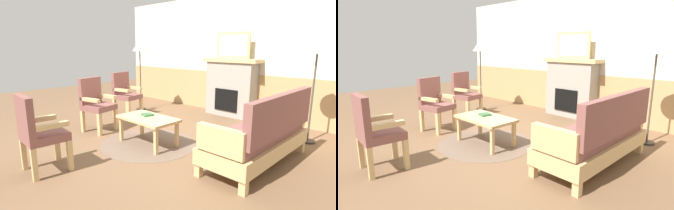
% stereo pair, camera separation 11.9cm
% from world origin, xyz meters
% --- Properties ---
extents(ground_plane, '(14.00, 14.00, 0.00)m').
position_xyz_m(ground_plane, '(0.00, 0.00, 0.00)').
color(ground_plane, brown).
extents(wall_back, '(7.20, 0.14, 2.70)m').
position_xyz_m(wall_back, '(0.00, 2.60, 1.31)').
color(wall_back, silver).
rests_on(wall_back, ground_plane).
extents(fireplace, '(1.30, 0.44, 1.28)m').
position_xyz_m(fireplace, '(0.00, 2.35, 0.65)').
color(fireplace, gray).
rests_on(fireplace, ground_plane).
extents(framed_picture, '(0.80, 0.04, 0.56)m').
position_xyz_m(framed_picture, '(0.00, 2.35, 1.56)').
color(framed_picture, tan).
rests_on(framed_picture, fireplace).
extents(couch, '(0.70, 1.80, 0.98)m').
position_xyz_m(couch, '(1.68, 0.37, 0.40)').
color(couch, tan).
rests_on(couch, ground_plane).
extents(coffee_table, '(0.96, 0.56, 0.44)m').
position_xyz_m(coffee_table, '(0.06, -0.16, 0.39)').
color(coffee_table, tan).
rests_on(coffee_table, ground_plane).
extents(round_rug, '(1.52, 1.52, 0.01)m').
position_xyz_m(round_rug, '(0.06, -0.16, 0.00)').
color(round_rug, brown).
rests_on(round_rug, ground_plane).
extents(book_on_table, '(0.20, 0.19, 0.03)m').
position_xyz_m(book_on_table, '(-0.03, -0.10, 0.46)').
color(book_on_table, '#33663D').
rests_on(book_on_table, coffee_table).
extents(armchair_near_fireplace, '(0.58, 0.58, 0.98)m').
position_xyz_m(armchair_near_fireplace, '(-1.16, -0.36, 0.54)').
color(armchair_near_fireplace, tan).
rests_on(armchair_near_fireplace, ground_plane).
extents(armchair_by_window_left, '(0.56, 0.56, 0.98)m').
position_xyz_m(armchair_by_window_left, '(-1.66, 0.66, 0.54)').
color(armchair_by_window_left, tan).
rests_on(armchair_by_window_left, ground_plane).
extents(armchair_front_left, '(0.50, 0.50, 0.98)m').
position_xyz_m(armchair_front_left, '(-0.14, -1.75, 0.54)').
color(armchair_front_left, tan).
rests_on(armchair_front_left, ground_plane).
extents(floor_lamp_by_couch, '(0.36, 0.36, 1.68)m').
position_xyz_m(floor_lamp_by_couch, '(1.86, 1.73, 1.45)').
color(floor_lamp_by_couch, '#332D28').
rests_on(floor_lamp_by_couch, ground_plane).
extents(floor_lamp_by_chairs, '(0.36, 0.36, 1.68)m').
position_xyz_m(floor_lamp_by_chairs, '(-1.89, 1.30, 1.45)').
color(floor_lamp_by_chairs, '#332D28').
rests_on(floor_lamp_by_chairs, ground_plane).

